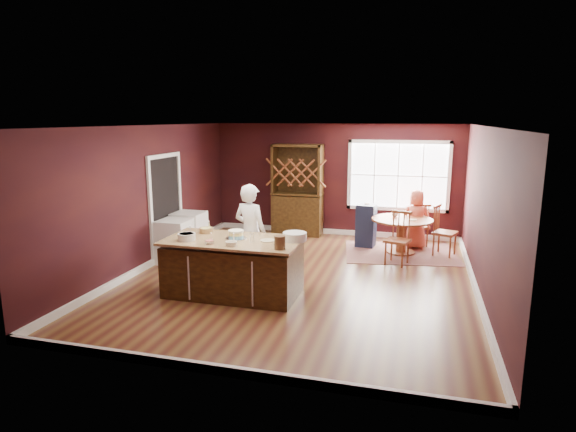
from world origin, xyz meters
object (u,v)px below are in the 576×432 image
(baker, at_px, (251,233))
(hutch, at_px, (297,190))
(chair_north, at_px, (418,224))
(toddler, at_px, (368,211))
(seated_woman, at_px, (416,219))
(layer_cake, at_px, (236,234))
(dryer, at_px, (189,233))
(kitchen_island, at_px, (233,268))
(high_chair, at_px, (366,225))
(washer, at_px, (175,241))
(chair_south, at_px, (397,238))
(dining_table, at_px, (402,229))
(chair_east, at_px, (445,231))

(baker, xyz_separation_m, hutch, (-0.06, 3.57, 0.24))
(chair_north, xyz_separation_m, toddler, (-1.09, -0.35, 0.31))
(seated_woman, xyz_separation_m, hutch, (-2.83, 0.58, 0.45))
(layer_cake, xyz_separation_m, dryer, (-1.81, 1.91, -0.54))
(kitchen_island, bearing_deg, layer_cake, 56.85)
(high_chair, relative_size, washer, 1.15)
(chair_south, distance_m, seated_woman, 1.38)
(toddler, bearing_deg, washer, -148.12)
(chair_south, relative_size, high_chair, 1.06)
(chair_south, bearing_deg, hutch, 159.19)
(baker, xyz_separation_m, dryer, (-1.83, 1.27, -0.42))
(baker, relative_size, toddler, 6.65)
(high_chair, bearing_deg, kitchen_island, -109.99)
(dining_table, distance_m, high_chair, 0.87)
(kitchen_island, xyz_separation_m, dining_table, (2.55, 3.20, 0.10))
(layer_cake, relative_size, high_chair, 0.34)
(hutch, xyz_separation_m, dryer, (-1.77, -2.30, -0.66))
(toddler, bearing_deg, chair_east, -10.53)
(toddler, height_order, washer, toddler)
(toddler, xyz_separation_m, washer, (-3.57, -2.22, -0.38))
(high_chair, bearing_deg, washer, -141.39)
(hutch, bearing_deg, chair_south, -37.46)
(dining_table, bearing_deg, chair_north, 64.19)
(kitchen_island, height_order, high_chair, high_chair)
(dining_table, xyz_separation_m, chair_north, (0.34, 0.70, -0.04))
(baker, height_order, chair_south, baker)
(baker, distance_m, toddler, 3.34)
(seated_woman, distance_m, high_chair, 1.09)
(dryer, bearing_deg, washer, -90.00)
(toddler, relative_size, dryer, 0.29)
(dining_table, relative_size, dryer, 1.43)
(dryer, bearing_deg, toddler, 23.88)
(chair_south, xyz_separation_m, dryer, (-4.27, -0.39, -0.08))
(chair_south, xyz_separation_m, washer, (-4.27, -1.03, -0.10))
(baker, xyz_separation_m, seated_woman, (2.77, 2.99, -0.21))
(seated_woman, xyz_separation_m, washer, (-4.60, -2.36, -0.22))
(chair_east, height_order, dryer, chair_east)
(dining_table, bearing_deg, layer_cake, -128.66)
(seated_woman, bearing_deg, high_chair, 0.26)
(chair_north, distance_m, high_chair, 1.18)
(dining_table, distance_m, chair_south, 0.84)
(baker, height_order, toddler, baker)
(chair_south, distance_m, high_chair, 1.41)
(dining_table, xyz_separation_m, toddler, (-0.75, 0.35, 0.28))
(kitchen_island, relative_size, layer_cake, 6.39)
(layer_cake, bearing_deg, kitchen_island, -123.15)
(seated_woman, relative_size, toddler, 5.03)
(layer_cake, height_order, chair_east, chair_east)
(kitchen_island, distance_m, high_chair, 3.97)
(dining_table, distance_m, chair_north, 0.78)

